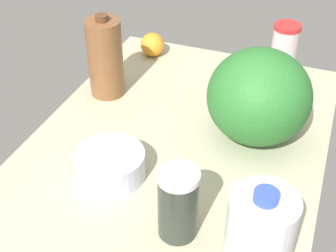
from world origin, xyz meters
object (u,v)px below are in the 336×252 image
at_px(mixing_bowl, 110,164).
at_px(watermelon, 259,97).
at_px(chocolate_milk_jug, 105,58).
at_px(tumbler_cup, 283,53).
at_px(milk_jug, 258,245).
at_px(orange_beside_bowl, 152,45).
at_px(shaker_bottle, 178,203).

bearing_deg(mixing_bowl, watermelon, 133.83).
relative_size(chocolate_milk_jug, tumbler_cup, 1.33).
bearing_deg(chocolate_milk_jug, milk_jug, 47.60).
bearing_deg(orange_beside_bowl, shaker_bottle, 26.24).
bearing_deg(milk_jug, watermelon, -168.13).
xyz_separation_m(chocolate_milk_jug, shaker_bottle, (0.44, 0.39, -0.04)).
bearing_deg(orange_beside_bowl, milk_jug, 33.89).
distance_m(shaker_bottle, watermelon, 0.40).
bearing_deg(orange_beside_bowl, chocolate_milk_jug, -7.85).
bearing_deg(watermelon, milk_jug, 11.87).
distance_m(milk_jug, chocolate_milk_jug, 0.76).
bearing_deg(shaker_bottle, milk_jug, 67.49).
bearing_deg(chocolate_milk_jug, watermelon, 83.34).
bearing_deg(mixing_bowl, chocolate_milk_jug, -152.22).
xyz_separation_m(mixing_bowl, orange_beside_bowl, (-0.60, -0.14, 0.01)).
distance_m(milk_jug, shaker_bottle, 0.19).
relative_size(mixing_bowl, orange_beside_bowl, 2.06).
bearing_deg(tumbler_cup, mixing_bowl, -27.06).
height_order(chocolate_milk_jug, shaker_bottle, chocolate_milk_jug).
xyz_separation_m(mixing_bowl, watermelon, (-0.28, 0.29, 0.09)).
xyz_separation_m(shaker_bottle, orange_beside_bowl, (-0.71, -0.35, -0.04)).
xyz_separation_m(mixing_bowl, shaker_bottle, (0.11, 0.21, 0.05)).
height_order(shaker_bottle, orange_beside_bowl, shaker_bottle).
distance_m(mixing_bowl, chocolate_milk_jug, 0.39).
distance_m(shaker_bottle, orange_beside_bowl, 0.79).
height_order(milk_jug, shaker_bottle, milk_jug).
bearing_deg(shaker_bottle, chocolate_milk_jug, -138.73).
height_order(mixing_bowl, watermelon, watermelon).
height_order(milk_jug, orange_beside_bowl, milk_jug).
distance_m(mixing_bowl, orange_beside_bowl, 0.62).
bearing_deg(watermelon, mixing_bowl, -46.17).
height_order(mixing_bowl, tumbler_cup, tumbler_cup).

